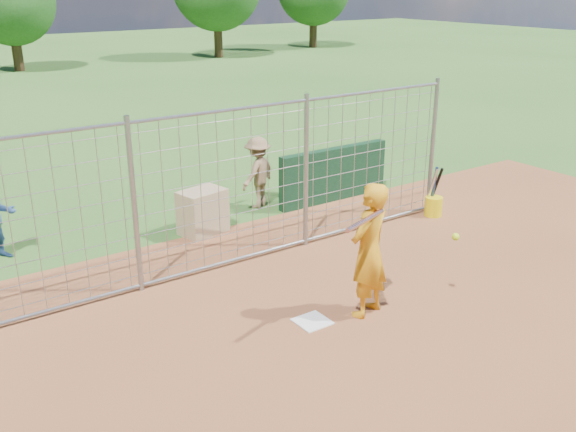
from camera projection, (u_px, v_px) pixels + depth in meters
ground at (304, 316)px, 8.73m from camera, size 100.00×100.00×0.00m
home_plate at (312, 322)px, 8.57m from camera, size 0.43×0.43×0.02m
dugout_wall at (334, 174)px, 13.13m from camera, size 2.60×0.20×1.10m
batter at (369, 251)px, 8.48m from camera, size 0.78×0.62×1.87m
bystander_c at (258, 172)px, 12.69m from camera, size 1.06×0.86×1.43m
equipment_bin at (203, 212)px, 11.46m from camera, size 0.90×0.70×0.80m
equipment_in_play at (389, 225)px, 8.11m from camera, size 1.93×0.45×0.57m
bucket_with_bats at (433, 204)px, 12.35m from camera, size 0.34×0.38×0.98m
backstop_fence at (227, 191)px, 9.83m from camera, size 9.08×0.08×2.60m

